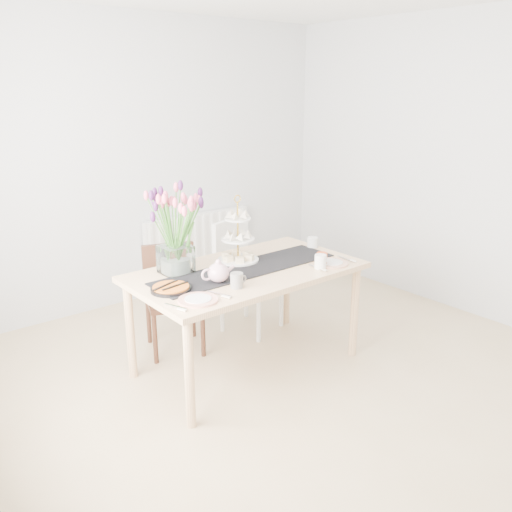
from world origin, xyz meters
TOP-DOWN VIEW (x-y plane):
  - room_shell at (0.00, 0.00)m, footprint 4.50×4.50m
  - radiator at (0.50, 2.19)m, footprint 1.20×0.08m
  - dining_table at (-0.17, 0.54)m, footprint 1.60×0.90m
  - chair_brown at (-0.42, 1.16)m, footprint 0.52×0.52m
  - chair_white at (0.23, 1.10)m, footprint 0.58×0.58m
  - table_runner at (-0.17, 0.54)m, footprint 1.40×0.35m
  - tulip_vase at (-0.59, 0.78)m, footprint 0.71×0.71m
  - cake_stand at (-0.11, 0.71)m, footprint 0.30×0.30m
  - teapot at (-0.48, 0.44)m, footprint 0.25×0.22m
  - cream_jug at (0.56, 0.62)m, footprint 0.09×0.09m
  - tart_tin at (-0.80, 0.51)m, footprint 0.26×0.26m
  - mug_grey at (-0.44, 0.29)m, footprint 0.09×0.09m
  - mug_white at (0.24, 0.23)m, footprint 0.09×0.09m
  - mug_orange at (0.30, 0.27)m, footprint 0.11×0.11m
  - plate_left at (-0.76, 0.26)m, footprint 0.31×0.31m
  - plate_right at (0.38, 0.24)m, footprint 0.26×0.26m

SIDE VIEW (x-z plane):
  - radiator at x=0.50m, z-range 0.15..0.75m
  - chair_brown at x=-0.42m, z-range 0.06..0.87m
  - chair_white at x=0.23m, z-range 0.08..1.01m
  - dining_table at x=-0.17m, z-range 0.30..1.05m
  - table_runner at x=-0.17m, z-range 0.75..0.76m
  - plate_right at x=0.38m, z-range 0.75..0.76m
  - plate_left at x=-0.76m, z-range 0.75..0.76m
  - tart_tin at x=-0.80m, z-range 0.75..0.78m
  - cream_jug at x=0.56m, z-range 0.75..0.83m
  - mug_orange at x=0.30m, z-range 0.75..0.84m
  - mug_grey at x=-0.44m, z-range 0.75..0.85m
  - mug_white at x=0.24m, z-range 0.75..0.85m
  - teapot at x=-0.48m, z-range 0.75..0.89m
  - cake_stand at x=-0.11m, z-range 0.66..1.10m
  - tulip_vase at x=-0.59m, z-range 0.84..1.45m
  - room_shell at x=0.00m, z-range -0.95..3.55m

